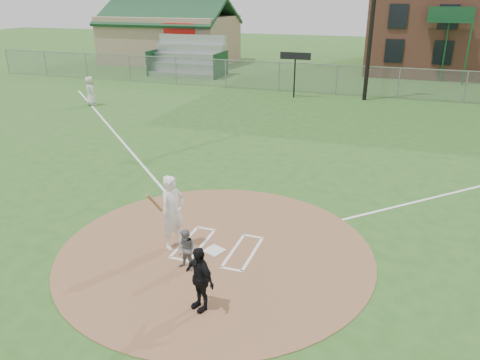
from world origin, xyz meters
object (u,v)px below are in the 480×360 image
(umpire, at_px, (199,279))
(batter_at_plate, at_px, (173,212))
(catcher, at_px, (187,250))
(ondeck_player, at_px, (90,91))
(home_plate, at_px, (214,251))

(umpire, bearing_deg, batter_at_plate, 156.02)
(catcher, height_order, ondeck_player, ondeck_player)
(ondeck_player, bearing_deg, batter_at_plate, 167.77)
(catcher, distance_m, batter_at_plate, 1.32)
(batter_at_plate, bearing_deg, umpire, -52.21)
(ondeck_player, height_order, batter_at_plate, batter_at_plate)
(home_plate, height_order, catcher, catcher)
(home_plate, relative_size, catcher, 0.43)
(home_plate, bearing_deg, batter_at_plate, -174.22)
(catcher, xyz_separation_m, batter_at_plate, (-0.81, 0.93, 0.49))
(home_plate, distance_m, catcher, 1.21)
(batter_at_plate, bearing_deg, ondeck_player, 132.07)
(home_plate, height_order, umpire, umpire)
(home_plate, distance_m, ondeck_player, 19.62)
(umpire, xyz_separation_m, batter_at_plate, (-1.74, 2.24, 0.27))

